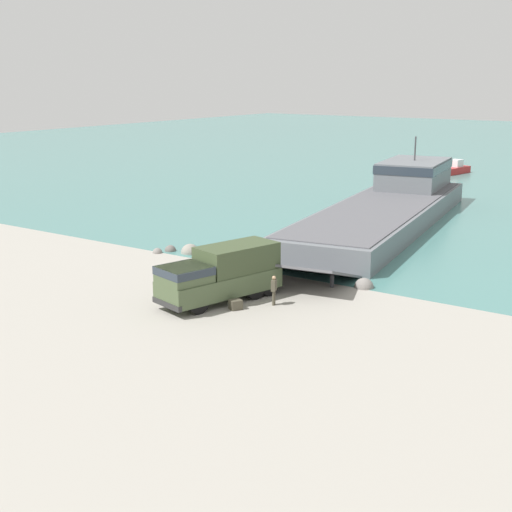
{
  "coord_description": "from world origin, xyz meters",
  "views": [
    {
      "loc": [
        24.75,
        -33.93,
        12.82
      ],
      "look_at": [
        -0.29,
        2.58,
        1.65
      ],
      "focal_mm": 50.0,
      "sensor_mm": 36.0,
      "label": 1
    }
  ],
  "objects_px": {
    "cargo_crate": "(236,305)",
    "moored_boat_b": "(454,169)",
    "mooring_bollard": "(332,280)",
    "landing_craft": "(390,203)",
    "soldier_on_ramp": "(274,288)",
    "military_truck": "(221,274)"
  },
  "relations": [
    {
      "from": "moored_boat_b",
      "to": "cargo_crate",
      "type": "height_order",
      "value": "moored_boat_b"
    },
    {
      "from": "cargo_crate",
      "to": "mooring_bollard",
      "type": "bearing_deg",
      "value": 70.81
    },
    {
      "from": "soldier_on_ramp",
      "to": "mooring_bollard",
      "type": "xyz_separation_m",
      "value": [
        1.06,
        5.05,
        -0.55
      ]
    },
    {
      "from": "moored_boat_b",
      "to": "landing_craft",
      "type": "bearing_deg",
      "value": 111.2
    },
    {
      "from": "moored_boat_b",
      "to": "mooring_bollard",
      "type": "relative_size",
      "value": 6.58
    },
    {
      "from": "military_truck",
      "to": "moored_boat_b",
      "type": "distance_m",
      "value": 63.86
    },
    {
      "from": "moored_boat_b",
      "to": "mooring_bollard",
      "type": "bearing_deg",
      "value": 113.08
    },
    {
      "from": "landing_craft",
      "to": "cargo_crate",
      "type": "distance_m",
      "value": 29.08
    },
    {
      "from": "landing_craft",
      "to": "soldier_on_ramp",
      "type": "bearing_deg",
      "value": -88.83
    },
    {
      "from": "cargo_crate",
      "to": "moored_boat_b",
      "type": "bearing_deg",
      "value": 98.69
    },
    {
      "from": "military_truck",
      "to": "moored_boat_b",
      "type": "height_order",
      "value": "military_truck"
    },
    {
      "from": "cargo_crate",
      "to": "military_truck",
      "type": "bearing_deg",
      "value": 153.23
    },
    {
      "from": "landing_craft",
      "to": "mooring_bollard",
      "type": "relative_size",
      "value": 47.04
    },
    {
      "from": "mooring_bollard",
      "to": "military_truck",
      "type": "bearing_deg",
      "value": -123.5
    },
    {
      "from": "military_truck",
      "to": "cargo_crate",
      "type": "height_order",
      "value": "military_truck"
    },
    {
      "from": "landing_craft",
      "to": "moored_boat_b",
      "type": "bearing_deg",
      "value": 91.19
    },
    {
      "from": "military_truck",
      "to": "mooring_bollard",
      "type": "bearing_deg",
      "value": 161.38
    },
    {
      "from": "military_truck",
      "to": "moored_boat_b",
      "type": "relative_size",
      "value": 1.43
    },
    {
      "from": "military_truck",
      "to": "soldier_on_ramp",
      "type": "distance_m",
      "value": 3.24
    },
    {
      "from": "landing_craft",
      "to": "soldier_on_ramp",
      "type": "height_order",
      "value": "landing_craft"
    },
    {
      "from": "military_truck",
      "to": "moored_boat_b",
      "type": "xyz_separation_m",
      "value": [
        -8.17,
        63.33,
        -1.02
      ]
    },
    {
      "from": "landing_craft",
      "to": "moored_boat_b",
      "type": "xyz_separation_m",
      "value": [
        -6.34,
        35.32,
        -1.0
      ]
    }
  ]
}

